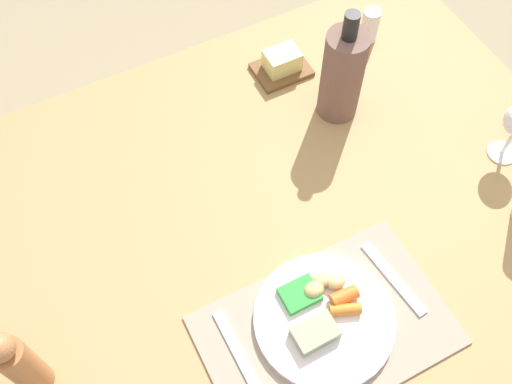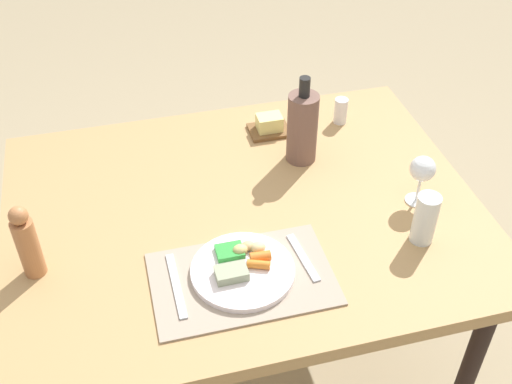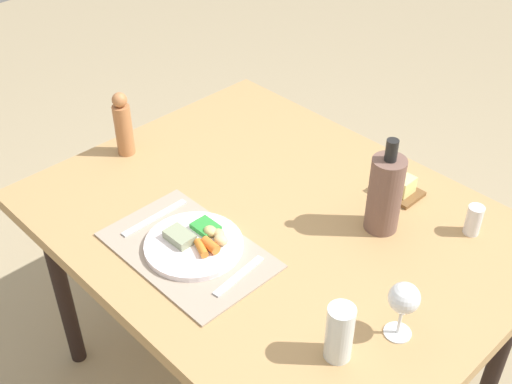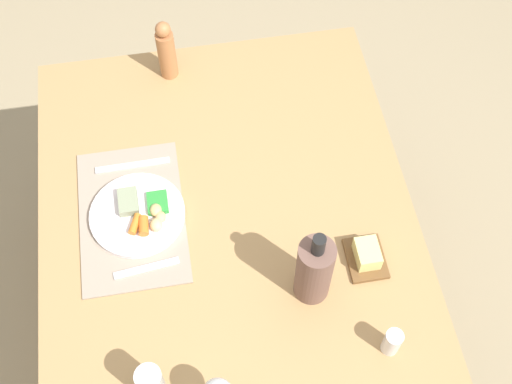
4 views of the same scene
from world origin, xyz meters
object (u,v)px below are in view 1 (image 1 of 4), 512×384
object	(u,v)px
salt_shaker	(370,25)
cooler_bottle	(342,74)
fork	(243,363)
dinner_plate	(323,316)
dining_table	(287,224)
pepper_mill	(20,364)
butter_dish	(282,64)
knife	(393,278)

from	to	relation	value
salt_shaker	cooler_bottle	size ratio (longest dim) A/B	0.31
fork	salt_shaker	size ratio (longest dim) A/B	2.45
dinner_plate	cooler_bottle	world-z (taller)	cooler_bottle
dining_table	pepper_mill	bearing A→B (deg)	-169.50
butter_dish	dining_table	bearing A→B (deg)	-116.34
dinner_plate	butter_dish	xyz separation A→B (m)	(0.23, 0.58, 0.01)
fork	dinner_plate	bearing A→B (deg)	1.49
cooler_bottle	fork	bearing A→B (deg)	-136.75
dining_table	salt_shaker	bearing A→B (deg)	39.52
dining_table	salt_shaker	world-z (taller)	salt_shaker
pepper_mill	cooler_bottle	distance (m)	0.84
knife	cooler_bottle	world-z (taller)	cooler_bottle
butter_dish	pepper_mill	size ratio (longest dim) A/B	0.60
butter_dish	pepper_mill	xyz separation A→B (m)	(-0.74, -0.45, 0.08)
dinner_plate	butter_dish	bearing A→B (deg)	68.51
cooler_bottle	butter_dish	bearing A→B (deg)	109.58
dining_table	pepper_mill	size ratio (longest dim) A/B	6.18
pepper_mill	dinner_plate	bearing A→B (deg)	-14.95
butter_dish	fork	bearing A→B (deg)	-124.09
pepper_mill	dining_table	bearing A→B (deg)	10.50
fork	pepper_mill	bearing A→B (deg)	156.51
cooler_bottle	salt_shaker	bearing A→B (deg)	40.28
knife	dining_table	bearing A→B (deg)	107.53
dinner_plate	fork	bearing A→B (deg)	-177.85
dinner_plate	butter_dish	world-z (taller)	butter_dish
dining_table	salt_shaker	size ratio (longest dim) A/B	15.15
fork	cooler_bottle	size ratio (longest dim) A/B	0.76
dining_table	fork	bearing A→B (deg)	-132.96
fork	cooler_bottle	distance (m)	0.64
dinner_plate	knife	size ratio (longest dim) A/B	1.50
dinner_plate	fork	size ratio (longest dim) A/B	1.22
cooler_bottle	knife	bearing A→B (deg)	-106.73
dining_table	salt_shaker	xyz separation A→B (m)	(0.42, 0.34, 0.11)
cooler_bottle	dining_table	bearing A→B (deg)	-141.12
dinner_plate	knife	world-z (taller)	dinner_plate
fork	knife	xyz separation A→B (m)	(0.33, 0.01, 0.00)
fork	cooler_bottle	world-z (taller)	cooler_bottle
butter_dish	salt_shaker	distance (m)	0.25
butter_dish	cooler_bottle	world-z (taller)	cooler_bottle
dining_table	fork	distance (m)	0.34
fork	knife	distance (m)	0.33
knife	dinner_plate	bearing A→B (deg)	176.09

